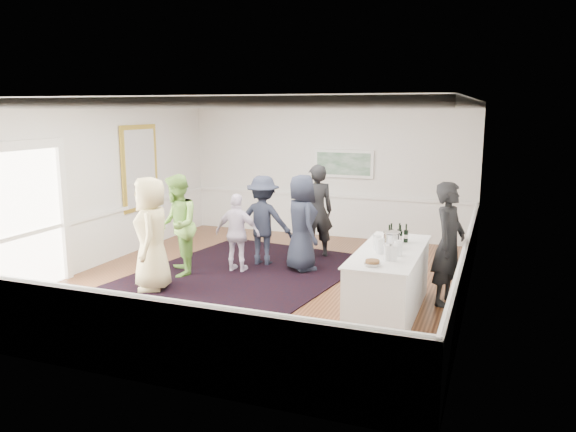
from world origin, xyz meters
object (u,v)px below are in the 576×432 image
at_px(serving_table, 389,282).
at_px(ice_bucket, 392,240).
at_px(bartender, 449,244).
at_px(guest_navy, 302,223).
at_px(guest_dark_b, 316,211).
at_px(guest_dark_a, 263,221).
at_px(guest_tan, 151,234).
at_px(guest_green, 177,225).
at_px(nut_bowl, 372,263).
at_px(guest_lilac, 238,233).

height_order(serving_table, ice_bucket, ice_bucket).
distance_m(bartender, guest_navy, 2.95).
bearing_deg(guest_navy, guest_dark_b, -39.39).
height_order(guest_dark_a, guest_dark_b, guest_dark_b).
bearing_deg(guest_navy, ice_bucket, -169.42).
distance_m(guest_tan, guest_green, 0.90).
relative_size(bartender, guest_dark_b, 1.00).
bearing_deg(serving_table, guest_dark_a, 147.28).
xyz_separation_m(bartender, nut_bowl, (-0.85, -1.69, 0.05)).
relative_size(guest_dark_a, ice_bucket, 6.85).
height_order(guest_dark_a, guest_navy, guest_navy).
bearing_deg(nut_bowl, serving_table, 86.09).
bearing_deg(guest_navy, serving_table, -172.07).
bearing_deg(guest_green, guest_dark_a, 103.30).
bearing_deg(guest_lilac, guest_navy, -158.26).
height_order(guest_navy, nut_bowl, guest_navy).
xyz_separation_m(guest_green, ice_bucket, (4.04, -0.44, 0.16)).
height_order(ice_bucket, nut_bowl, ice_bucket).
distance_m(guest_lilac, guest_navy, 1.23).
relative_size(bartender, guest_dark_a, 1.10).
height_order(bartender, guest_tan, bartender).
distance_m(guest_green, nut_bowl, 4.27).
bearing_deg(guest_green, guest_navy, 86.09).
bearing_deg(guest_dark_a, guest_tan, 56.63).
xyz_separation_m(guest_lilac, guest_navy, (1.10, 0.52, 0.18)).
relative_size(serving_table, guest_dark_a, 1.37).
xyz_separation_m(guest_tan, guest_dark_a, (1.15, 2.13, -0.08)).
xyz_separation_m(bartender, guest_tan, (-4.78, -1.06, -0.00)).
bearing_deg(nut_bowl, guest_navy, 126.26).
bearing_deg(bartender, guest_green, 106.50).
bearing_deg(guest_navy, guest_green, 77.05).
bearing_deg(ice_bucket, bartender, 37.06).
bearing_deg(guest_lilac, serving_table, 155.26).
bearing_deg(ice_bucket, guest_dark_a, 149.56).
distance_m(guest_green, guest_navy, 2.33).
distance_m(guest_tan, ice_bucket, 4.02).
distance_m(guest_navy, nut_bowl, 3.29).
distance_m(guest_green, guest_dark_a, 1.72).
height_order(guest_dark_b, ice_bucket, guest_dark_b).
bearing_deg(bartender, serving_table, 148.80).
bearing_deg(guest_navy, guest_lilac, 73.93).
bearing_deg(ice_bucket, guest_lilac, 161.61).
bearing_deg(serving_table, guest_green, 171.58).
bearing_deg(guest_tan, guest_navy, 105.71).
xyz_separation_m(guest_green, guest_navy, (2.04, 1.11, -0.02)).
height_order(serving_table, guest_navy, guest_navy).
xyz_separation_m(guest_navy, ice_bucket, (2.00, -1.55, 0.18)).
bearing_deg(guest_lilac, guest_dark_b, -127.99).
xyz_separation_m(guest_lilac, nut_bowl, (3.04, -2.13, 0.27)).
bearing_deg(nut_bowl, guest_green, 158.96).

